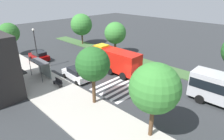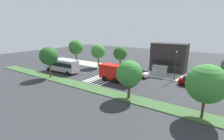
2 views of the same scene
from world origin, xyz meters
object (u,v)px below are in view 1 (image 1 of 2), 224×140
(sidewalk_tree_west, at_px, (155,88))
(sidewalk_tree_center, at_px, (93,64))
(parked_car_west, at_px, (76,74))
(median_tree_west, at_px, (115,33))
(fire_truck, at_px, (114,59))
(bus_stop_shelter, at_px, (42,65))
(bench_near_shelter, at_px, (58,82))
(sidewalk_tree_east, at_px, (9,33))
(street_lamp, at_px, (36,45))
(median_tree_center, at_px, (81,25))
(parked_car_mid, at_px, (39,56))

(sidewalk_tree_west, distance_m, sidewalk_tree_center, 7.43)
(parked_car_west, distance_m, median_tree_west, 13.27)
(fire_truck, height_order, sidewalk_tree_center, sidewalk_tree_center)
(parked_car_west, bearing_deg, bus_stop_shelter, 39.34)
(bench_near_shelter, distance_m, sidewalk_tree_east, 17.87)
(street_lamp, height_order, median_tree_center, median_tree_center)
(sidewalk_tree_west, relative_size, sidewalk_tree_east, 1.08)
(bus_stop_shelter, bearing_deg, median_tree_center, -55.18)
(bench_near_shelter, xyz_separation_m, sidewalk_tree_east, (17.46, -0.69, 3.75))
(sidewalk_tree_east, bearing_deg, street_lamp, -177.66)
(sidewalk_tree_west, distance_m, median_tree_west, 23.00)
(parked_car_west, xyz_separation_m, bench_near_shelter, (0.03, 2.89, -0.32))
(sidewalk_tree_west, bearing_deg, median_tree_center, -26.87)
(sidewalk_tree_east, bearing_deg, bench_near_shelter, 177.73)
(fire_truck, xyz_separation_m, parked_car_mid, (12.85, 5.78, -1.16))
(sidewalk_tree_west, height_order, sidewalk_tree_center, sidewalk_tree_west)
(street_lamp, xyz_separation_m, sidewalk_tree_west, (-21.55, 0.40, 0.86))
(bus_stop_shelter, bearing_deg, parked_car_west, -144.02)
(parked_car_mid, bearing_deg, sidewalk_tree_center, 170.11)
(parked_car_mid, height_order, sidewalk_tree_west, sidewalk_tree_west)
(bus_stop_shelter, relative_size, median_tree_center, 0.52)
(fire_truck, distance_m, bus_stop_shelter, 10.43)
(fire_truck, relative_size, median_tree_west, 1.39)
(sidewalk_tree_center, bearing_deg, street_lamp, -1.62)
(parked_car_west, distance_m, parked_car_mid, 11.15)
(parked_car_mid, bearing_deg, bus_stop_shelter, 154.86)
(parked_car_mid, xyz_separation_m, median_tree_center, (3.40, -12.19, 3.64))
(sidewalk_tree_center, height_order, median_tree_west, sidewalk_tree_center)
(median_tree_west, xyz_separation_m, median_tree_center, (10.48, -0.00, 0.36))
(street_lamp, relative_size, sidewalk_tree_west, 0.95)
(sidewalk_tree_west, bearing_deg, fire_truck, -33.27)
(sidewalk_tree_east, height_order, median_tree_center, median_tree_center)
(parked_car_west, distance_m, bench_near_shelter, 2.91)
(parked_car_mid, bearing_deg, median_tree_center, -77.18)
(sidewalk_tree_west, height_order, median_tree_west, sidewalk_tree_west)
(fire_truck, relative_size, median_tree_center, 1.25)
(bus_stop_shelter, distance_m, sidewalk_tree_east, 13.70)
(fire_truck, distance_m, parked_car_west, 6.14)
(parked_car_west, distance_m, sidewalk_tree_center, 7.77)
(parked_car_mid, distance_m, bus_stop_shelter, 7.77)
(street_lamp, relative_size, median_tree_west, 1.03)
(parked_car_mid, height_order, sidewalk_tree_east, sidewalk_tree_east)
(fire_truck, relative_size, parked_car_mid, 1.93)
(sidewalk_tree_west, bearing_deg, sidewalk_tree_east, 0.00)
(sidewalk_tree_west, xyz_separation_m, median_tree_west, (17.93, -14.40, -0.53))
(bus_stop_shelter, relative_size, street_lamp, 0.56)
(bench_near_shelter, relative_size, sidewalk_tree_west, 0.24)
(median_tree_center, bearing_deg, parked_car_mid, 105.58)
(fire_truck, bearing_deg, bench_near_shelter, 77.85)
(fire_truck, bearing_deg, street_lamp, 38.05)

